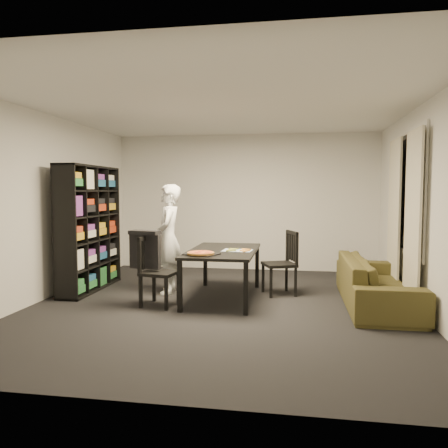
% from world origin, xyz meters
% --- Properties ---
extents(room, '(5.01, 5.51, 2.61)m').
position_xyz_m(room, '(0.00, 0.00, 1.30)').
color(room, black).
rests_on(room, ground).
extents(window_pane, '(0.02, 1.40, 1.60)m').
position_xyz_m(window_pane, '(2.48, 0.60, 1.50)').
color(window_pane, black).
rests_on(window_pane, room).
extents(window_frame, '(0.03, 1.52, 1.72)m').
position_xyz_m(window_frame, '(2.48, 0.60, 1.50)').
color(window_frame, white).
rests_on(window_frame, room).
extents(curtain_left, '(0.03, 0.70, 2.25)m').
position_xyz_m(curtain_left, '(2.40, 0.08, 1.15)').
color(curtain_left, beige).
rests_on(curtain_left, room).
extents(curtain_right, '(0.03, 0.70, 2.25)m').
position_xyz_m(curtain_right, '(2.40, 1.12, 1.15)').
color(curtain_right, beige).
rests_on(curtain_right, room).
extents(bookshelf, '(0.35, 1.50, 1.90)m').
position_xyz_m(bookshelf, '(-2.16, 0.60, 0.95)').
color(bookshelf, black).
rests_on(bookshelf, room).
extents(dining_table, '(0.92, 1.66, 0.69)m').
position_xyz_m(dining_table, '(-0.04, 0.37, 0.63)').
color(dining_table, black).
rests_on(dining_table, room).
extents(chair_left, '(0.49, 0.49, 0.92)m').
position_xyz_m(chair_left, '(-0.89, -0.14, 0.53)').
color(chair_left, black).
rests_on(chair_left, room).
extents(chair_right, '(0.56, 0.56, 0.93)m').
position_xyz_m(chair_right, '(0.82, 0.78, 0.53)').
color(chair_right, black).
rests_on(chair_right, room).
extents(draped_jacket, '(0.44, 0.24, 0.51)m').
position_xyz_m(draped_jacket, '(-1.01, -0.12, 0.76)').
color(draped_jacket, black).
rests_on(draped_jacket, chair_left).
extents(person, '(0.49, 0.65, 1.62)m').
position_xyz_m(person, '(-0.90, 0.60, 0.81)').
color(person, white).
rests_on(person, room).
extents(baking_tray, '(0.49, 0.45, 0.01)m').
position_xyz_m(baking_tray, '(-0.24, -0.13, 0.70)').
color(baking_tray, black).
rests_on(baking_tray, dining_table).
extents(pepperoni_pizza, '(0.35, 0.35, 0.03)m').
position_xyz_m(pepperoni_pizza, '(-0.24, -0.18, 0.72)').
color(pepperoni_pizza, '#9A672C').
rests_on(pepperoni_pizza, dining_table).
extents(kitchen_towel, '(0.42, 0.33, 0.01)m').
position_xyz_m(kitchen_towel, '(0.17, 0.30, 0.70)').
color(kitchen_towel, silver).
rests_on(kitchen_towel, dining_table).
extents(pizza_slices, '(0.41, 0.36, 0.01)m').
position_xyz_m(pizza_slices, '(0.18, 0.29, 0.71)').
color(pizza_slices, gold).
rests_on(pizza_slices, dining_table).
extents(sofa, '(0.84, 2.15, 0.63)m').
position_xyz_m(sofa, '(2.04, 0.32, 0.31)').
color(sofa, '#43401B').
rests_on(sofa, room).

